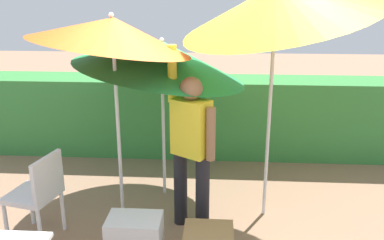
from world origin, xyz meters
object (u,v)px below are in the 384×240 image
umbrella_rainbow (279,3)px  umbrella_yellow (162,57)px  umbrella_orange (112,32)px  person_vendor (191,143)px  chair_plastic (38,192)px

umbrella_rainbow → umbrella_yellow: bearing=157.8°
umbrella_orange → umbrella_yellow: size_ratio=1.15×
umbrella_rainbow → umbrella_orange: bearing=-174.4°
umbrella_yellow → person_vendor: 1.11m
umbrella_orange → umbrella_rainbow: bearing=5.6°
umbrella_orange → chair_plastic: bearing=-149.3°
umbrella_rainbow → umbrella_orange: (-1.56, -0.15, -0.26)m
umbrella_orange → person_vendor: bearing=-9.5°
umbrella_rainbow → chair_plastic: umbrella_rainbow is taller
umbrella_orange → person_vendor: umbrella_orange is taller
umbrella_orange → person_vendor: size_ratio=1.22×
umbrella_orange → chair_plastic: umbrella_orange is taller
person_vendor → chair_plastic: bearing=-168.6°
person_vendor → chair_plastic: 1.56m
umbrella_rainbow → umbrella_yellow: size_ratio=1.38×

